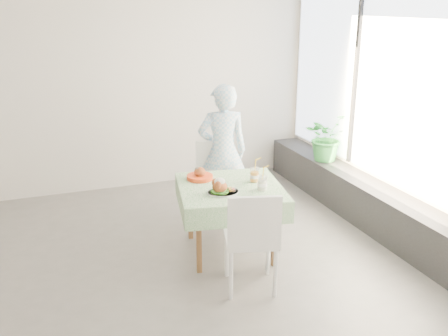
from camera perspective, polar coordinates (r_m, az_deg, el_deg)
name	(u,v)px	position (r m, az deg, el deg)	size (l,w,h in m)	color
floor	(141,272)	(5.10, -9.50, -11.66)	(6.00, 6.00, 0.00)	#595654
wall_back	(98,91)	(7.00, -14.16, 8.53)	(6.00, 0.02, 2.80)	silver
wall_front	(233,266)	(2.30, 1.09, -11.09)	(6.00, 0.02, 2.80)	silver
wall_right	(405,111)	(5.86, 19.97, 6.14)	(0.02, 5.00, 2.80)	silver
window_pane	(405,88)	(5.79, 20.01, 8.54)	(0.01, 4.80, 2.18)	#D1E0F9
window_ledge	(379,210)	(6.06, 17.34, -4.61)	(0.40, 4.80, 0.50)	black
cafe_table	(230,211)	(5.23, 0.71, -4.97)	(1.21, 1.21, 0.74)	brown
chair_far	(214,198)	(6.02, -1.16, -3.44)	(0.58, 0.58, 0.95)	white
chair_near	(251,258)	(4.66, 3.05, -10.23)	(0.57, 0.57, 0.98)	white
diner	(223,152)	(6.01, -0.15, 1.87)	(0.60, 0.39, 1.65)	#92C9EA
main_dish	(221,188)	(4.90, -0.29, -2.34)	(0.32, 0.32, 0.16)	white
juice_cup_orange	(255,175)	(5.23, 3.51, -0.85)	(0.11, 0.11, 0.30)	white
juice_cup_lemonade	(262,184)	(5.01, 4.39, -1.79)	(0.10, 0.10, 0.29)	white
second_dish	(200,176)	(5.31, -2.78, -0.88)	(0.28, 0.28, 0.13)	red
potted_plant	(326,137)	(6.83, 11.61, 3.55)	(0.59, 0.51, 0.65)	#2B823C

